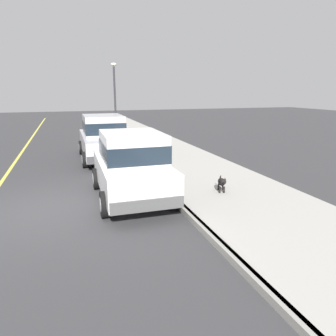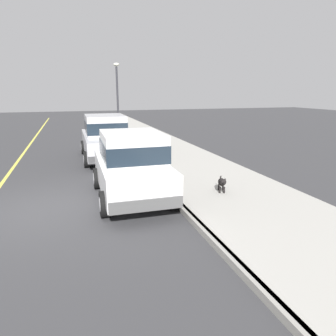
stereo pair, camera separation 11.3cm
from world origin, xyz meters
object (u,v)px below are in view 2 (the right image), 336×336
car_silver_sedan (105,137)px  dog_black (222,182)px  street_lamp (117,91)px  car_white_hatchback (132,165)px

car_silver_sedan → dog_black: bearing=-67.3°
car_silver_sedan → street_lamp: bearing=76.2°
dog_black → car_silver_sedan: bearing=112.7°
car_white_hatchback → car_silver_sedan: size_ratio=0.83×
car_silver_sedan → dog_black: size_ratio=6.34×
car_silver_sedan → dog_black: (2.54, -6.07, -0.55)m
car_white_hatchback → dog_black: 2.56m
street_lamp → car_white_hatchback: bearing=-96.8°
car_white_hatchback → car_silver_sedan: car_silver_sedan is taller
dog_black → street_lamp: size_ratio=0.16×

